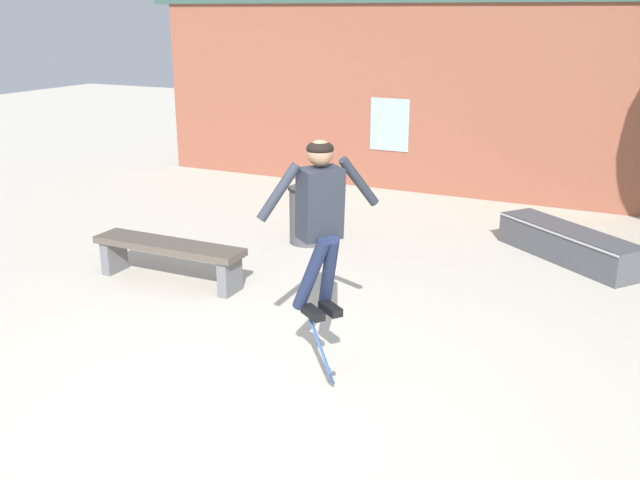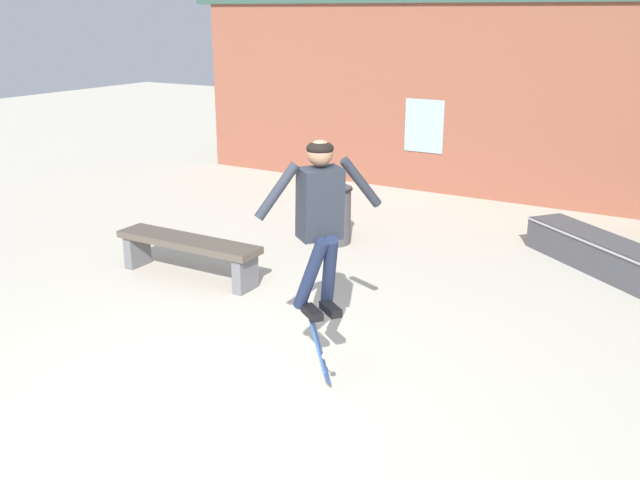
# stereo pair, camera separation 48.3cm
# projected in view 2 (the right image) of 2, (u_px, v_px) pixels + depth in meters

# --- Properties ---
(ground_plane) EXTENTS (40.00, 40.00, 0.00)m
(ground_plane) POSITION_uv_depth(u_px,v_px,m) (220.00, 405.00, 5.72)
(ground_plane) COLOR beige
(building_backdrop) EXTENTS (12.52, 0.52, 4.66)m
(building_backdrop) POSITION_uv_depth(u_px,v_px,m) (514.00, 84.00, 11.40)
(building_backdrop) COLOR #93513D
(building_backdrop) RESTS_ON ground_plane
(park_bench) EXTENTS (1.88, 0.42, 0.48)m
(park_bench) POSITION_uv_depth(u_px,v_px,m) (188.00, 249.00, 8.34)
(park_bench) COLOR brown
(park_bench) RESTS_ON ground_plane
(skate_ledge) EXTENTS (1.92, 1.66, 0.40)m
(skate_ledge) POSITION_uv_depth(u_px,v_px,m) (596.00, 252.00, 8.73)
(skate_ledge) COLOR #4C4C51
(skate_ledge) RESTS_ON ground_plane
(trash_bin) EXTENTS (0.55, 0.55, 0.78)m
(trash_bin) POSITION_uv_depth(u_px,v_px,m) (332.00, 213.00, 9.62)
(trash_bin) COLOR #47474C
(trash_bin) RESTS_ON ground_plane
(skater) EXTENTS (0.71, 0.96, 1.48)m
(skater) POSITION_uv_depth(u_px,v_px,m) (320.00, 213.00, 5.78)
(skater) COLOR #282D38
(skateboard_flipping) EXTENTS (0.51, 0.59, 0.59)m
(skateboard_flipping) POSITION_uv_depth(u_px,v_px,m) (317.00, 339.00, 6.02)
(skateboard_flipping) COLOR #2D519E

